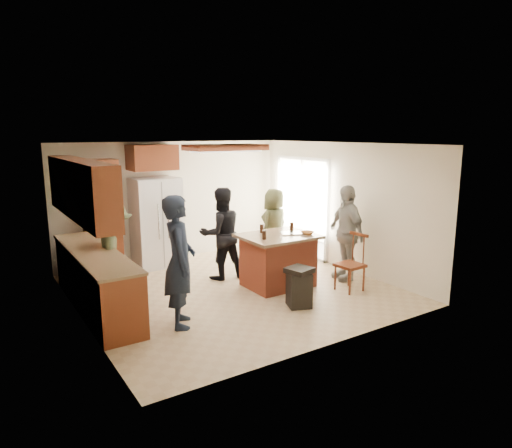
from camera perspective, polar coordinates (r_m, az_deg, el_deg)
room_shell at (r=11.70m, az=11.73°, el=2.20°), size 8.00×5.20×5.00m
person_front_left at (r=6.42m, az=-9.55°, el=-4.65°), size 0.71×0.81×1.86m
person_behind_left at (r=8.43m, az=-4.40°, el=-1.19°), size 0.87×0.57×1.71m
person_behind_right at (r=9.45m, az=2.30°, el=-0.26°), size 0.89×0.73×1.56m
person_side_right at (r=8.53m, az=11.19°, el=-1.07°), size 0.74×1.12×1.76m
person_counter at (r=7.67m, az=-17.27°, el=-3.41°), size 0.68×1.10×1.59m
left_cabinetry at (r=7.33m, az=-19.98°, el=-2.97°), size 0.64×3.00×2.30m
back_wall_units at (r=9.18m, az=-17.22°, el=2.69°), size 1.80×0.60×2.45m
refrigerator at (r=9.43m, az=-12.34°, el=0.20°), size 0.90×0.76×1.80m
kitchen_island at (r=8.08m, az=2.78°, el=-4.51°), size 1.28×1.03×0.93m
island_items at (r=8.04m, az=4.43°, el=-1.00°), size 1.01×0.72×0.15m
trash_bin at (r=7.21m, az=5.41°, el=-7.83°), size 0.44×0.44×0.63m
spindle_chair at (r=8.02m, az=11.76°, el=-5.02°), size 0.44×0.44×0.99m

